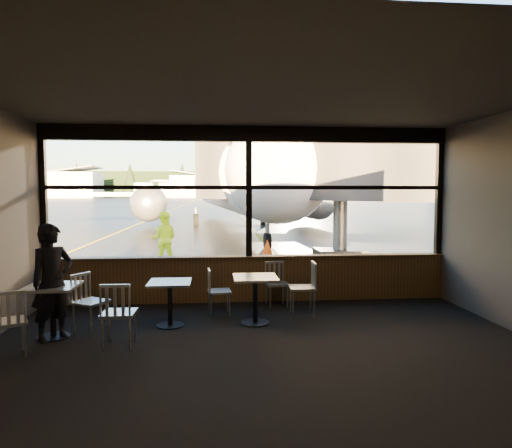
{
  "coord_description": "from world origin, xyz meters",
  "views": [
    {
      "loc": [
        -0.67,
        -9.07,
        2.21
      ],
      "look_at": [
        0.23,
        1.0,
        1.5
      ],
      "focal_mm": 32.0,
      "sensor_mm": 36.0,
      "label": 1
    }
  ],
  "objects": [
    {
      "name": "mullion_left",
      "position": [
        -3.95,
        0.0,
        2.2
      ],
      "size": [
        0.12,
        0.12,
        2.6
      ],
      "primitive_type": "cube",
      "color": "black",
      "rests_on": "ground"
    },
    {
      "name": "airliner",
      "position": [
        0.4,
        20.44,
        5.44
      ],
      "size": [
        32.48,
        37.92,
        10.89
      ],
      "primitive_type": null,
      "rotation": [
        0.0,
        0.0,
        0.08
      ],
      "color": "white",
      "rests_on": "ground_plane"
    },
    {
      "name": "fuel_tank_c",
      "position": [
        -10.0,
        182.0,
        3.0
      ],
      "size": [
        8.0,
        8.0,
        6.0
      ],
      "primitive_type": "cylinder",
      "color": "silver",
      "rests_on": "ground_plane"
    },
    {
      "name": "cafe_table_near",
      "position": [
        -0.01,
        -1.58,
        0.4
      ],
      "size": [
        0.73,
        0.73,
        0.8
      ],
      "primitive_type": null,
      "color": "gray",
      "rests_on": "carpet_floor"
    },
    {
      "name": "ground_plane",
      "position": [
        0.0,
        120.0,
        0.0
      ],
      "size": [
        520.0,
        520.0,
        0.0
      ],
      "primitive_type": "plane",
      "color": "black",
      "rests_on": "ground"
    },
    {
      "name": "ground_crew",
      "position": [
        -2.21,
        4.67,
        0.82
      ],
      "size": [
        0.8,
        0.63,
        1.63
      ],
      "primitive_type": "imported",
      "rotation": [
        0.0,
        0.0,
        3.13
      ],
      "color": "#BFF219",
      "rests_on": "ground_plane"
    },
    {
      "name": "window_header",
      "position": [
        0.0,
        0.0,
        3.35
      ],
      "size": [
        8.0,
        0.18,
        0.3
      ],
      "primitive_type": "cube",
      "color": "black",
      "rests_on": "ground"
    },
    {
      "name": "hangar_mid",
      "position": [
        0.0,
        185.0,
        5.0
      ],
      "size": [
        38.0,
        15.0,
        10.0
      ],
      "primitive_type": null,
      "color": "silver",
      "rests_on": "ground_plane"
    },
    {
      "name": "window_sill",
      "position": [
        0.0,
        0.0,
        0.45
      ],
      "size": [
        8.0,
        0.28,
        0.9
      ],
      "primitive_type": "cube",
      "color": "brown",
      "rests_on": "ground"
    },
    {
      "name": "cafe_table_left",
      "position": [
        -3.12,
        -2.06,
        0.4
      ],
      "size": [
        0.73,
        0.73,
        0.81
      ],
      "primitive_type": null,
      "color": "#A09A93",
      "rests_on": "carpet_floor"
    },
    {
      "name": "fuel_tank_a",
      "position": [
        -30.0,
        182.0,
        3.0
      ],
      "size": [
        8.0,
        8.0,
        6.0
      ],
      "primitive_type": "cylinder",
      "color": "silver",
      "rests_on": "ground_plane"
    },
    {
      "name": "cone_nose",
      "position": [
        1.13,
        6.57,
        0.28
      ],
      "size": [
        0.41,
        0.41,
        0.56
      ],
      "primitive_type": "cone",
      "color": "#EE3F07",
      "rests_on": "ground_plane"
    },
    {
      "name": "chair_near_w",
      "position": [
        -0.6,
        -0.98,
        0.42
      ],
      "size": [
        0.5,
        0.5,
        0.84
      ],
      "primitive_type": null,
      "rotation": [
        0.0,
        0.0,
        -1.48
      ],
      "color": "beige",
      "rests_on": "carpet_floor"
    },
    {
      "name": "chair_near_n",
      "position": [
        0.5,
        -0.47,
        0.43
      ],
      "size": [
        0.52,
        0.52,
        0.87
      ],
      "primitive_type": null,
      "rotation": [
        0.0,
        0.0,
        3.25
      ],
      "color": "#B9B4A7",
      "rests_on": "carpet_floor"
    },
    {
      "name": "jet_bridge",
      "position": [
        3.6,
        5.5,
        2.56
      ],
      "size": [
        9.59,
        11.72,
        5.12
      ],
      "primitive_type": null,
      "color": "#272729",
      "rests_on": "ground_plane"
    },
    {
      "name": "hangar_left",
      "position": [
        -70.0,
        180.0,
        5.5
      ],
      "size": [
        45.0,
        18.0,
        11.0
      ],
      "primitive_type": null,
      "color": "silver",
      "rests_on": "ground_plane"
    },
    {
      "name": "treeline",
      "position": [
        0.0,
        210.0,
        6.0
      ],
      "size": [
        360.0,
        3.0,
        12.0
      ],
      "primitive_type": "cube",
      "color": "black",
      "rests_on": "ground_plane"
    },
    {
      "name": "mullion_centre",
      "position": [
        0.0,
        0.0,
        2.2
      ],
      "size": [
        0.12,
        0.12,
        2.6
      ],
      "primitive_type": "cube",
      "color": "black",
      "rests_on": "ground"
    },
    {
      "name": "carpet_floor",
      "position": [
        0.0,
        -3.0,
        0.01
      ],
      "size": [
        8.0,
        6.0,
        0.01
      ],
      "primitive_type": "cube",
      "color": "black",
      "rests_on": "ground"
    },
    {
      "name": "passenger",
      "position": [
        -3.08,
        -2.16,
        0.87
      ],
      "size": [
        0.75,
        0.75,
        1.75
      ],
      "primitive_type": "imported",
      "rotation": [
        0.0,
        0.0,
        0.79
      ],
      "color": "black",
      "rests_on": "carpet_floor"
    },
    {
      "name": "cafe_table_mid",
      "position": [
        -1.42,
        -1.61,
        0.37
      ],
      "size": [
        0.68,
        0.68,
        0.75
      ],
      "primitive_type": null,
      "color": "gray",
      "rests_on": "carpet_floor"
    },
    {
      "name": "hangar_right",
      "position": [
        60.0,
        178.0,
        6.0
      ],
      "size": [
        50.0,
        20.0,
        12.0
      ],
      "primitive_type": null,
      "color": "silver",
      "rests_on": "ground_plane"
    },
    {
      "name": "ceiling",
      "position": [
        0.0,
        -3.0,
        3.5
      ],
      "size": [
        8.0,
        6.0,
        0.04
      ],
      "primitive_type": "cube",
      "color": "#38332D",
      "rests_on": "ground"
    },
    {
      "name": "fuel_tank_b",
      "position": [
        -20.0,
        182.0,
        3.0
      ],
      "size": [
        8.0,
        8.0,
        6.0
      ],
      "primitive_type": "cylinder",
      "color": "silver",
      "rests_on": "ground_plane"
    },
    {
      "name": "mullion_right",
      "position": [
        3.95,
        0.0,
        2.2
      ],
      "size": [
        0.12,
        0.12,
        2.6
      ],
      "primitive_type": "cube",
      "color": "black",
      "rests_on": "ground"
    },
    {
      "name": "chair_mid_w",
      "position": [
        -2.64,
        -1.78,
        0.46
      ],
      "size": [
        0.7,
        0.7,
        0.93
      ],
      "primitive_type": null,
      "rotation": [
        0.0,
        0.0,
        -2.11
      ],
      "color": "#ABA59A",
      "rests_on": "carpet_floor"
    },
    {
      "name": "chair_near_e",
      "position": [
        0.88,
        -1.09,
        0.48
      ],
      "size": [
        0.55,
        0.55,
        0.97
      ],
      "primitive_type": null,
      "rotation": [
        0.0,
        0.0,
        1.53
      ],
      "color": "#B2ADA1",
      "rests_on": "carpet_floor"
    },
    {
      "name": "wall_back",
      "position": [
        0.0,
        -6.0,
        1.75
      ],
      "size": [
        8.0,
        0.04,
        3.5
      ],
      "primitive_type": "cube",
      "color": "#4A423B",
      "rests_on": "ground"
    },
    {
      "name": "window_transom",
      "position": [
        0.0,
        0.0,
        2.3
      ],
      "size": [
        8.0,
        0.1,
        0.08
      ],
      "primitive_type": "cube",
      "color": "black",
      "rests_on": "ground"
    },
    {
      "name": "chair_mid_s",
      "position": [
        -2.04,
        -2.56,
        0.48
      ],
      "size": [
        0.54,
        0.54,
        0.96
      ],
      "primitive_type": null,
      "rotation": [
        0.0,
        0.0,
        -0.03
      ],
      "color": "#B7B2A5",
      "rests_on": "carpet_floor"
    },
    {
      "name": "chair_left_s",
      "position": [
        -3.43,
        -2.84,
        0.47
      ],
      "size": [
        0.69,
        0.69,
        0.94
      ],
      "primitive_type": null,
      "rotation": [
        0.0,
        0.0,
        0.46
      ],
      "color": "beige",
      "rests_on": "carpet_floor"
    }
  ]
}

